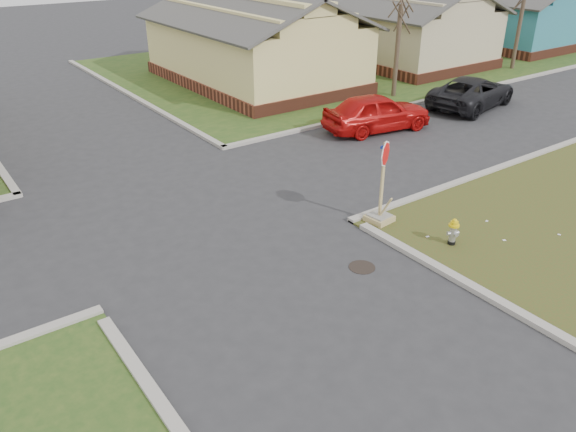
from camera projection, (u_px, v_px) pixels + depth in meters
ground at (275, 288)px, 12.73m from camera, size 120.00×120.00×0.00m
verge_far_right at (395, 52)px, 37.17m from camera, size 37.00×19.00×0.05m
curbs at (178, 209)px, 16.35m from camera, size 80.00×40.00×0.12m
manhole at (362, 267)px, 13.51m from camera, size 0.64×0.64×0.01m
side_house_yellow at (253, 40)px, 28.87m from camera, size 7.60×11.60×4.70m
side_house_tan at (392, 23)px, 34.06m from camera, size 7.60×11.60×4.70m
side_house_teal at (495, 11)px, 39.25m from camera, size 7.60×11.60×4.70m
tree_mid_right at (397, 51)px, 26.40m from camera, size 0.22×0.22×4.20m
tree_far_right at (519, 26)px, 31.68m from camera, size 0.22×0.22×4.76m
fire_hydrant at (453, 230)px, 14.24m from camera, size 0.27×0.27×0.72m
stop_sign at (380, 204)px, 15.33m from camera, size 0.66×0.65×2.34m
red_sedan at (377, 112)px, 22.42m from camera, size 4.68×2.52×1.51m
dark_pickup at (472, 92)px, 25.43m from camera, size 5.35×3.25×1.39m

